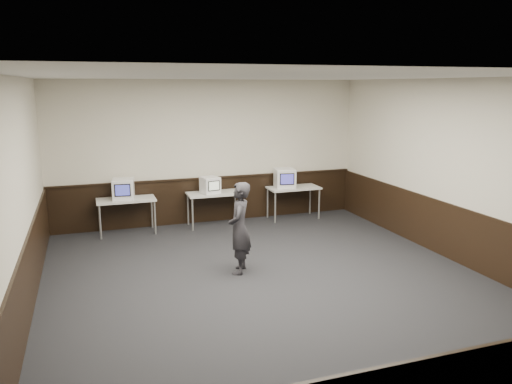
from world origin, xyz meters
The scene contains 17 objects.
floor centered at (0.00, 0.00, 0.00)m, with size 8.00×8.00×0.00m, color black.
ceiling centered at (0.00, 0.00, 3.20)m, with size 8.00×8.00×0.00m, color white.
back_wall centered at (0.00, 4.00, 1.60)m, with size 7.00×7.00×0.00m, color beige.
front_wall centered at (0.00, -4.00, 1.60)m, with size 7.00×7.00×0.00m, color beige.
left_wall centered at (-3.50, 0.00, 1.60)m, with size 8.00×8.00×0.00m, color beige.
right_wall centered at (3.50, 0.00, 1.60)m, with size 8.00×8.00×0.00m, color beige.
wainscot_back centered at (0.00, 3.98, 0.50)m, with size 6.98×0.04×1.00m, color black.
wainscot_left centered at (-3.48, 0.00, 0.50)m, with size 0.04×7.98×1.00m, color black.
wainscot_right centered at (3.48, 0.00, 0.50)m, with size 0.04×7.98×1.00m, color black.
wainscot_rail centered at (0.00, 3.96, 1.02)m, with size 6.98×0.06×0.04m, color black.
desk_left centered at (-1.90, 3.60, 0.68)m, with size 1.20×0.60×0.75m.
desk_center centered at (0.00, 3.60, 0.68)m, with size 1.20×0.60×0.75m.
desk_right centered at (1.90, 3.60, 0.68)m, with size 1.20×0.60×0.75m.
emac_left centered at (-1.94, 3.58, 0.97)m, with size 0.49×0.51×0.43m.
emac_center centered at (-0.10, 3.57, 0.93)m, with size 0.43×0.45×0.36m.
emac_right centered at (1.68, 3.59, 0.97)m, with size 0.52×0.54×0.45m.
person centered at (-0.31, 0.69, 0.77)m, with size 0.56×0.37×1.54m, color #242328.
Camera 1 is at (-2.62, -6.89, 3.08)m, focal length 35.00 mm.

